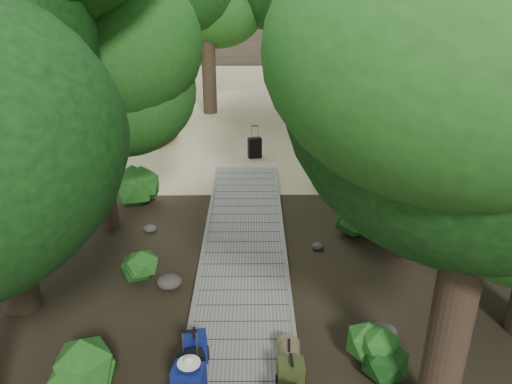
{
  "coord_description": "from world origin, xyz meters",
  "views": [
    {
      "loc": [
        0.22,
        -8.55,
        6.13
      ],
      "look_at": [
        0.29,
        2.99,
        1.0
      ],
      "focal_mm": 35.0,
      "sensor_mm": 36.0,
      "label": 1
    }
  ],
  "objects_px": {
    "lone_suitcase_on_sand": "(255,148)",
    "kayak": "(165,139)",
    "sun_lounger": "(330,137)",
    "backpack_right_d": "(291,375)",
    "backpack_left_d": "(195,346)",
    "duffel_right_khaki": "(289,355)",
    "suitcase_on_boardwalk": "(192,371)"
  },
  "relations": [
    {
      "from": "lone_suitcase_on_sand",
      "to": "kayak",
      "type": "distance_m",
      "value": 3.8
    },
    {
      "from": "lone_suitcase_on_sand",
      "to": "sun_lounger",
      "type": "relative_size",
      "value": 0.43
    },
    {
      "from": "backpack_right_d",
      "to": "lone_suitcase_on_sand",
      "type": "bearing_deg",
      "value": 90.99
    },
    {
      "from": "backpack_left_d",
      "to": "sun_lounger",
      "type": "bearing_deg",
      "value": 62.05
    },
    {
      "from": "backpack_left_d",
      "to": "lone_suitcase_on_sand",
      "type": "relative_size",
      "value": 0.82
    },
    {
      "from": "sun_lounger",
      "to": "duffel_right_khaki",
      "type": "bearing_deg",
      "value": -84.98
    },
    {
      "from": "backpack_left_d",
      "to": "kayak",
      "type": "distance_m",
      "value": 12.11
    },
    {
      "from": "lone_suitcase_on_sand",
      "to": "sun_lounger",
      "type": "distance_m",
      "value": 3.24
    },
    {
      "from": "lone_suitcase_on_sand",
      "to": "sun_lounger",
      "type": "xyz_separation_m",
      "value": [
        2.89,
        1.48,
        -0.09
      ]
    },
    {
      "from": "suitcase_on_boardwalk",
      "to": "lone_suitcase_on_sand",
      "type": "bearing_deg",
      "value": 65.2
    },
    {
      "from": "backpack_right_d",
      "to": "sun_lounger",
      "type": "relative_size",
      "value": 0.37
    },
    {
      "from": "duffel_right_khaki",
      "to": "kayak",
      "type": "relative_size",
      "value": 0.16
    },
    {
      "from": "backpack_right_d",
      "to": "duffel_right_khaki",
      "type": "distance_m",
      "value": 0.57
    },
    {
      "from": "backpack_right_d",
      "to": "duffel_right_khaki",
      "type": "bearing_deg",
      "value": 87.46
    },
    {
      "from": "backpack_left_d",
      "to": "backpack_right_d",
      "type": "xyz_separation_m",
      "value": [
        1.55,
        -0.67,
        0.01
      ]
    },
    {
      "from": "suitcase_on_boardwalk",
      "to": "duffel_right_khaki",
      "type": "bearing_deg",
      "value": -2.23
    },
    {
      "from": "duffel_right_khaki",
      "to": "suitcase_on_boardwalk",
      "type": "bearing_deg",
      "value": -158.62
    },
    {
      "from": "backpack_right_d",
      "to": "kayak",
      "type": "distance_m",
      "value": 13.14
    },
    {
      "from": "lone_suitcase_on_sand",
      "to": "backpack_right_d",
      "type": "bearing_deg",
      "value": -102.63
    },
    {
      "from": "kayak",
      "to": "backpack_left_d",
      "type": "bearing_deg",
      "value": -54.12
    },
    {
      "from": "backpack_left_d",
      "to": "duffel_right_khaki",
      "type": "distance_m",
      "value": 1.56
    },
    {
      "from": "duffel_right_khaki",
      "to": "suitcase_on_boardwalk",
      "type": "relative_size",
      "value": 0.89
    },
    {
      "from": "lone_suitcase_on_sand",
      "to": "sun_lounger",
      "type": "bearing_deg",
      "value": 11.77
    },
    {
      "from": "backpack_left_d",
      "to": "kayak",
      "type": "xyz_separation_m",
      "value": [
        -2.4,
        11.86,
        -0.22
      ]
    },
    {
      "from": "backpack_right_d",
      "to": "lone_suitcase_on_sand",
      "type": "height_order",
      "value": "lone_suitcase_on_sand"
    },
    {
      "from": "duffel_right_khaki",
      "to": "sun_lounger",
      "type": "bearing_deg",
      "value": 82.92
    },
    {
      "from": "suitcase_on_boardwalk",
      "to": "kayak",
      "type": "height_order",
      "value": "suitcase_on_boardwalk"
    },
    {
      "from": "backpack_right_d",
      "to": "suitcase_on_boardwalk",
      "type": "xyz_separation_m",
      "value": [
        -1.54,
        0.08,
        0.01
      ]
    },
    {
      "from": "suitcase_on_boardwalk",
      "to": "sun_lounger",
      "type": "height_order",
      "value": "suitcase_on_boardwalk"
    },
    {
      "from": "kayak",
      "to": "sun_lounger",
      "type": "height_order",
      "value": "sun_lounger"
    },
    {
      "from": "backpack_right_d",
      "to": "suitcase_on_boardwalk",
      "type": "bearing_deg",
      "value": 175.33
    },
    {
      "from": "backpack_left_d",
      "to": "backpack_right_d",
      "type": "bearing_deg",
      "value": -32.93
    }
  ]
}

